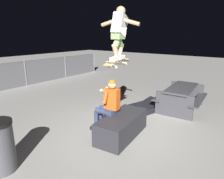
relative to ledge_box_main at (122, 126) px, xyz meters
The scene contains 8 objects.
ground_plane 0.30m from the ledge_box_main, 44.60° to the left, with size 40.00×40.00×0.00m, color gray.
ledge_box_main is the anchor object (origin of this frame).
person_sitting_on_ledge 0.63m from the ledge_box_main, 96.19° to the left, with size 0.60×0.77×1.35m.
skateboard 1.49m from the ledge_box_main, 95.06° to the left, with size 1.04×0.41×0.17m.
skater_airborne 2.18m from the ledge_box_main, 72.29° to the left, with size 0.64×0.88×1.12m.
kicker_ramp 2.02m from the ledge_box_main, ahead, with size 1.29×1.08×0.34m.
picnic_table_back 2.68m from the ledge_box_main, 10.68° to the right, with size 1.80×1.47×0.75m.
trash_bin 2.53m from the ledge_box_main, 157.07° to the left, with size 0.49×0.49×0.95m.
Camera 1 is at (-3.70, -2.54, 2.35)m, focal length 31.92 mm.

